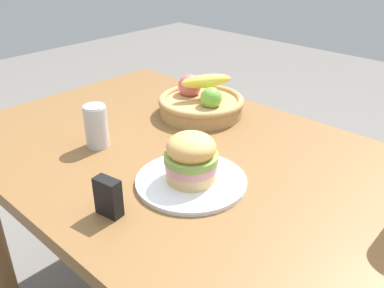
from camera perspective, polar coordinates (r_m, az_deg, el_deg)
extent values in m
cube|color=brown|center=(1.17, -0.50, -2.31)|extent=(1.40, 0.90, 0.04)
cylinder|color=brown|center=(1.97, -6.14, -1.70)|extent=(0.07, 0.07, 0.71)
cylinder|color=white|center=(1.03, -0.12, -5.12)|extent=(0.28, 0.28, 0.01)
cylinder|color=#E5BC75|center=(1.02, -0.12, -4.13)|extent=(0.12, 0.12, 0.03)
cylinder|color=pink|center=(1.01, -0.12, -2.87)|extent=(0.13, 0.13, 0.02)
cylinder|color=#84A84C|center=(1.00, -0.12, -1.88)|extent=(0.13, 0.13, 0.02)
ellipsoid|color=#EAAD5D|center=(0.98, -0.13, -0.44)|extent=(0.12, 0.12, 0.07)
cylinder|color=silver|center=(1.21, -13.08, 2.32)|extent=(0.07, 0.07, 0.12)
cylinder|color=silver|center=(1.19, -13.40, 5.08)|extent=(0.06, 0.06, 0.00)
cylinder|color=tan|center=(1.41, 1.26, 5.10)|extent=(0.28, 0.28, 0.05)
torus|color=tan|center=(1.40, 1.27, 6.05)|extent=(0.29, 0.29, 0.02)
sphere|color=#6BAD38|center=(1.35, 2.65, 6.36)|extent=(0.07, 0.07, 0.07)
sphere|color=#D16066|center=(1.45, -0.32, 8.03)|extent=(0.08, 0.08, 0.08)
ellipsoid|color=yellow|center=(1.40, 1.98, 8.67)|extent=(0.13, 0.18, 0.05)
cube|color=black|center=(0.92, -11.48, -7.19)|extent=(0.06, 0.04, 0.09)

